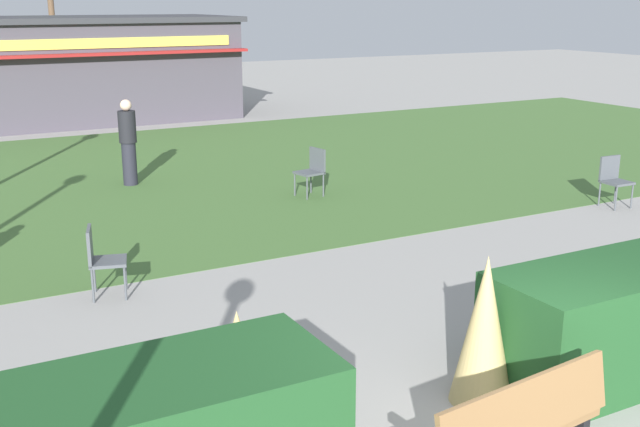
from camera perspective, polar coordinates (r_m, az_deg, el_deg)
The scene contains 11 objects.
lawn_patch at distance 16.47m, azimuth -13.39°, elevation 2.46°, with size 36.00×12.00×0.01m, color #446B33.
hedge_right at distance 8.14m, azimuth 20.89°, elevation -7.30°, with size 2.67×1.10×1.11m, color #1E4C23.
ornamental_grass_behind_left at distance 7.22m, azimuth 11.88°, elevation -8.28°, with size 0.58×0.58×1.39m, color tan.
ornamental_grass_behind_right at distance 6.81m, azimuth -6.42°, elevation -11.78°, with size 0.59×0.59×0.91m, color tan.
ornamental_grass_behind_center at distance 6.89m, azimuth -5.99°, elevation -10.96°, with size 0.61×0.61×1.01m, color tan.
ornamental_grass_behind_far at distance 7.64m, azimuth 13.18°, elevation -8.54°, with size 0.72×0.72×1.02m, color tan.
food_kiosk at distance 25.17m, azimuth -16.84°, elevation 10.10°, with size 8.88×4.83×3.07m.
cafe_chair_west at distance 14.74m, azimuth 20.59°, elevation 2.50°, with size 0.46×0.46×0.89m.
cafe_chair_east at distance 9.92m, azimuth -15.73°, elevation -3.00°, with size 0.54×0.54×0.89m.
cafe_chair_north at distance 14.55m, azimuth -0.53°, elevation 3.33°, with size 0.51×0.51×0.89m.
person_standing at distance 15.82m, azimuth -13.80°, elevation 5.09°, with size 0.34×0.34×1.69m.
Camera 1 is at (-4.16, -3.59, 3.54)m, focal length 43.93 mm.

